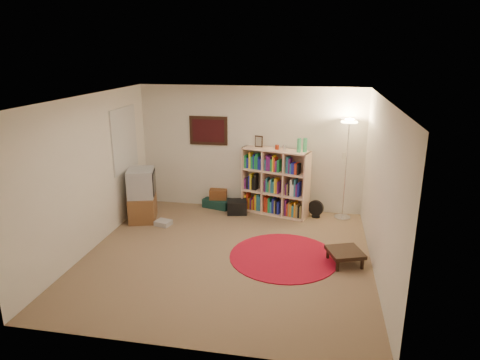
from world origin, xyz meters
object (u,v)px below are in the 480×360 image
object	(u,v)px
floor_fan	(316,209)
tv_stand	(142,195)
bookshelf	(275,183)
floor_lamp	(348,136)
suitcase	(218,203)
side_table	(345,253)

from	to	relation	value
floor_fan	tv_stand	xyz separation A→B (m)	(-3.29, -0.70, 0.31)
bookshelf	floor_lamp	world-z (taller)	floor_lamp
tv_stand	suitcase	distance (m)	1.61
suitcase	tv_stand	bearing A→B (deg)	-128.07
side_table	tv_stand	bearing A→B (deg)	162.91
tv_stand	side_table	xyz separation A→B (m)	(3.76, -1.16, -0.30)
bookshelf	side_table	bearing A→B (deg)	-39.19
suitcase	side_table	world-z (taller)	side_table
side_table	bookshelf	bearing A→B (deg)	123.93
floor_fan	floor_lamp	bearing A→B (deg)	26.12
suitcase	side_table	size ratio (longest dim) A/B	1.01
floor_fan	suitcase	world-z (taller)	floor_fan
bookshelf	side_table	xyz separation A→B (m)	(1.30, -1.93, -0.45)
bookshelf	side_table	distance (m)	2.37
tv_stand	suitcase	bearing A→B (deg)	19.66
suitcase	floor_fan	bearing A→B (deg)	9.89
floor_lamp	side_table	size ratio (longest dim) A/B	3.11
floor_lamp	floor_fan	distance (m)	1.54
bookshelf	floor_lamp	distance (m)	1.67
floor_lamp	suitcase	distance (m)	2.98
floor_lamp	floor_fan	size ratio (longest dim) A/B	5.58
bookshelf	suitcase	world-z (taller)	bookshelf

